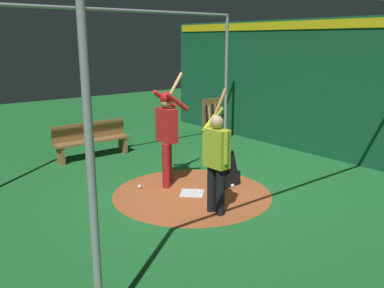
{
  "coord_description": "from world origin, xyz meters",
  "views": [
    {
      "loc": [
        4.49,
        5.67,
        2.78
      ],
      "look_at": [
        0.0,
        0.0,
        0.95
      ],
      "focal_mm": 38.94,
      "sensor_mm": 36.0,
      "label": 1
    }
  ],
  "objects_px": {
    "home_plate": "(192,193)",
    "catcher": "(225,167)",
    "baseball_1": "(232,186)",
    "visitor": "(217,158)",
    "baseball_2": "(140,187)",
    "bench": "(92,139)",
    "batter": "(167,129)",
    "baseball_0": "(200,192)",
    "bat_rack": "(216,116)"
  },
  "relations": [
    {
      "from": "visitor",
      "to": "baseball_2",
      "type": "height_order",
      "value": "visitor"
    },
    {
      "from": "visitor",
      "to": "baseball_0",
      "type": "distance_m",
      "value": 1.25
    },
    {
      "from": "bench",
      "to": "baseball_0",
      "type": "height_order",
      "value": "bench"
    },
    {
      "from": "bat_rack",
      "to": "baseball_0",
      "type": "bearing_deg",
      "value": 45.12
    },
    {
      "from": "home_plate",
      "to": "baseball_0",
      "type": "bearing_deg",
      "value": 132.03
    },
    {
      "from": "batter",
      "to": "baseball_2",
      "type": "distance_m",
      "value": 1.22
    },
    {
      "from": "baseball_0",
      "to": "batter",
      "type": "bearing_deg",
      "value": -80.16
    },
    {
      "from": "home_plate",
      "to": "catcher",
      "type": "distance_m",
      "value": 0.87
    },
    {
      "from": "batter",
      "to": "baseball_1",
      "type": "distance_m",
      "value": 1.66
    },
    {
      "from": "bat_rack",
      "to": "home_plate",
      "type": "bearing_deg",
      "value": 43.61
    },
    {
      "from": "bench",
      "to": "batter",
      "type": "bearing_deg",
      "value": 96.8
    },
    {
      "from": "batter",
      "to": "baseball_1",
      "type": "height_order",
      "value": "batter"
    },
    {
      "from": "baseball_1",
      "to": "baseball_2",
      "type": "distance_m",
      "value": 1.78
    },
    {
      "from": "bench",
      "to": "baseball_1",
      "type": "height_order",
      "value": "bench"
    },
    {
      "from": "visitor",
      "to": "baseball_0",
      "type": "bearing_deg",
      "value": -114.16
    },
    {
      "from": "baseball_0",
      "to": "baseball_1",
      "type": "bearing_deg",
      "value": 169.52
    },
    {
      "from": "visitor",
      "to": "bench",
      "type": "bearing_deg",
      "value": -90.8
    },
    {
      "from": "bat_rack",
      "to": "batter",
      "type": "bearing_deg",
      "value": 37.29
    },
    {
      "from": "home_plate",
      "to": "baseball_1",
      "type": "height_order",
      "value": "baseball_1"
    },
    {
      "from": "batter",
      "to": "baseball_0",
      "type": "relative_size",
      "value": 29.16
    },
    {
      "from": "bench",
      "to": "baseball_0",
      "type": "distance_m",
      "value": 3.56
    },
    {
      "from": "home_plate",
      "to": "bat_rack",
      "type": "xyz_separation_m",
      "value": [
        -3.88,
        -3.7,
        0.48
      ]
    },
    {
      "from": "catcher",
      "to": "bench",
      "type": "xyz_separation_m",
      "value": [
        1.17,
        -3.41,
        0.1
      ]
    },
    {
      "from": "batter",
      "to": "visitor",
      "type": "xyz_separation_m",
      "value": [
        0.18,
        1.62,
        -0.18
      ]
    },
    {
      "from": "home_plate",
      "to": "bench",
      "type": "distance_m",
      "value": 3.45
    },
    {
      "from": "batter",
      "to": "bat_rack",
      "type": "height_order",
      "value": "batter"
    },
    {
      "from": "catcher",
      "to": "baseball_0",
      "type": "height_order",
      "value": "catcher"
    },
    {
      "from": "home_plate",
      "to": "catcher",
      "type": "bearing_deg",
      "value": 179.7
    },
    {
      "from": "bench",
      "to": "baseball_2",
      "type": "xyz_separation_m",
      "value": [
        0.25,
        2.57,
        -0.41
      ]
    },
    {
      "from": "bench",
      "to": "bat_rack",
      "type": "bearing_deg",
      "value": -176.0
    },
    {
      "from": "home_plate",
      "to": "baseball_0",
      "type": "relative_size",
      "value": 5.68
    },
    {
      "from": "home_plate",
      "to": "catcher",
      "type": "relative_size",
      "value": 0.46
    },
    {
      "from": "catcher",
      "to": "baseball_1",
      "type": "height_order",
      "value": "catcher"
    },
    {
      "from": "bat_rack",
      "to": "baseball_0",
      "type": "xyz_separation_m",
      "value": [
        3.79,
        3.8,
        -0.45
      ]
    },
    {
      "from": "baseball_0",
      "to": "baseball_1",
      "type": "distance_m",
      "value": 0.72
    },
    {
      "from": "baseball_2",
      "to": "batter",
      "type": "bearing_deg",
      "value": 167.47
    },
    {
      "from": "visitor",
      "to": "baseball_1",
      "type": "relative_size",
      "value": 27.04
    },
    {
      "from": "catcher",
      "to": "bat_rack",
      "type": "xyz_separation_m",
      "value": [
        -3.08,
        -3.7,
        0.14
      ]
    },
    {
      "from": "catcher",
      "to": "visitor",
      "type": "height_order",
      "value": "visitor"
    },
    {
      "from": "catcher",
      "to": "baseball_1",
      "type": "bearing_deg",
      "value": 90.31
    },
    {
      "from": "home_plate",
      "to": "baseball_1",
      "type": "distance_m",
      "value": 0.84
    },
    {
      "from": "home_plate",
      "to": "baseball_1",
      "type": "bearing_deg",
      "value": 163.65
    },
    {
      "from": "catcher",
      "to": "baseball_2",
      "type": "distance_m",
      "value": 1.68
    },
    {
      "from": "home_plate",
      "to": "baseball_0",
      "type": "height_order",
      "value": "baseball_0"
    },
    {
      "from": "batter",
      "to": "bat_rack",
      "type": "bearing_deg",
      "value": -142.71
    },
    {
      "from": "bench",
      "to": "visitor",
      "type": "bearing_deg",
      "value": 91.93
    },
    {
      "from": "batter",
      "to": "catcher",
      "type": "xyz_separation_m",
      "value": [
        -0.85,
        0.71,
        -0.76
      ]
    },
    {
      "from": "baseball_0",
      "to": "catcher",
      "type": "bearing_deg",
      "value": -171.94
    },
    {
      "from": "bench",
      "to": "baseball_2",
      "type": "bearing_deg",
      "value": 84.4
    },
    {
      "from": "batter",
      "to": "catcher",
      "type": "distance_m",
      "value": 1.35
    }
  ]
}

